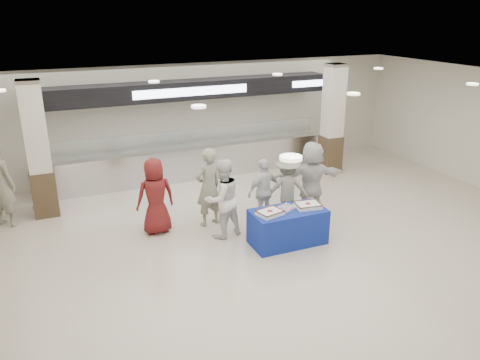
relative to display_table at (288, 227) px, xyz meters
name	(u,v)px	position (x,y,z in m)	size (l,w,h in m)	color
ground	(277,262)	(-0.57, -0.61, -0.38)	(14.00, 14.00, 0.00)	beige
serving_line	(190,138)	(-0.57, 4.78, 0.78)	(8.70, 0.85, 2.80)	silver
column_left	(39,153)	(-4.57, 3.59, 1.15)	(0.55, 0.55, 3.20)	#392A1A
column_right	(332,122)	(3.43, 3.59, 1.15)	(0.55, 0.55, 3.20)	#392A1A
display_table	(288,227)	(0.00, 0.00, 0.00)	(1.55, 0.78, 0.75)	#162F99
sheet_cake_left	(270,212)	(-0.45, -0.04, 0.43)	(0.56, 0.48, 0.10)	white
sheet_cake_right	(308,205)	(0.44, -0.03, 0.43)	(0.56, 0.46, 0.10)	white
cupcake_tray	(285,208)	(-0.06, 0.05, 0.41)	(0.45, 0.41, 0.06)	#A4A4A9
civilian_maroon	(155,196)	(-2.38, 1.60, 0.47)	(0.83, 0.54, 1.69)	maroon
soldier_a	(208,187)	(-1.20, 1.51, 0.53)	(0.66, 0.43, 1.81)	gray
chef_tall	(222,199)	(-1.12, 0.85, 0.49)	(0.84, 0.66, 1.74)	white
chef_short	(264,191)	(0.00, 1.15, 0.39)	(0.89, 0.37, 1.52)	white
soldier_b	(287,189)	(0.51, 0.98, 0.41)	(1.02, 0.58, 1.57)	gray
civilian_white	(311,179)	(1.20, 1.08, 0.53)	(1.68, 0.53, 1.81)	silver
soldier_bg	(1,185)	(-5.43, 3.33, 0.60)	(0.71, 0.47, 1.96)	gray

